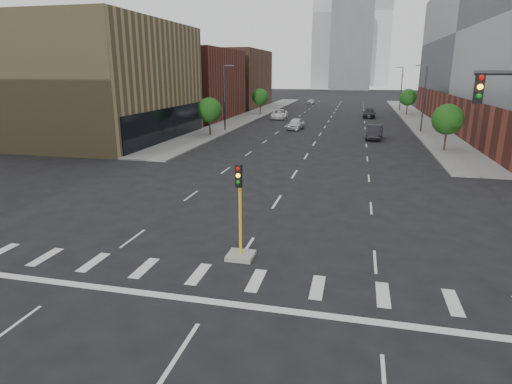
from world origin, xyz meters
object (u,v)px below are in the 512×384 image
(car_deep_right, at_px, (369,113))
(car_distant, at_px, (311,102))
(median_traffic_signal, at_px, (240,238))
(car_near_left, at_px, (296,124))
(car_mid_right, at_px, (374,132))
(car_far_left, at_px, (279,114))

(car_deep_right, xyz_separation_m, car_distant, (-14.03, 30.11, -0.10))
(median_traffic_signal, bearing_deg, car_distant, 94.34)
(median_traffic_signal, height_order, car_distant, median_traffic_signal)
(median_traffic_signal, height_order, car_near_left, median_traffic_signal)
(car_near_left, bearing_deg, car_deep_right, 64.91)
(car_deep_right, distance_m, car_distant, 33.22)
(median_traffic_signal, xyz_separation_m, car_distant, (-7.19, 94.70, -0.30))
(median_traffic_signal, distance_m, car_deep_right, 64.95)
(car_near_left, xyz_separation_m, car_distant, (-3.23, 49.41, -0.14))
(car_near_left, distance_m, car_deep_right, 22.12)
(car_mid_right, bearing_deg, car_distant, 109.14)
(car_far_left, bearing_deg, car_deep_right, 14.28)
(car_far_left, bearing_deg, car_distant, 81.47)
(car_mid_right, bearing_deg, car_far_left, 132.61)
(median_traffic_signal, height_order, car_far_left, median_traffic_signal)
(car_deep_right, height_order, car_distant, car_deep_right)
(car_mid_right, height_order, car_far_left, car_mid_right)
(car_near_left, relative_size, car_distant, 1.20)
(car_distant, bearing_deg, median_traffic_signal, -83.08)
(car_near_left, bearing_deg, car_distant, 97.86)
(median_traffic_signal, relative_size, car_near_left, 0.93)
(median_traffic_signal, relative_size, car_mid_right, 0.84)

